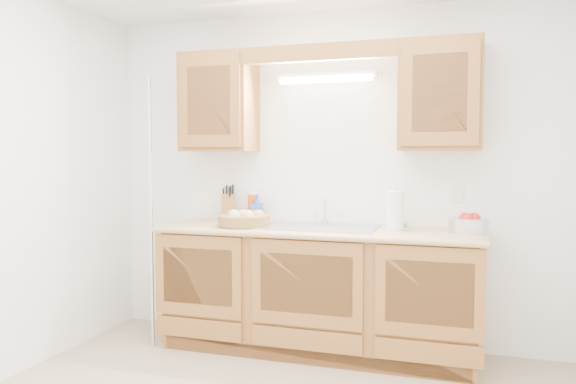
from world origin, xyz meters
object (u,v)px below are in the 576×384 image
at_px(fruit_basket, 244,219).
at_px(knife_block, 228,207).
at_px(apple_bowl, 469,224).
at_px(paper_towel, 395,211).

distance_m(fruit_basket, knife_block, 0.41).
relative_size(knife_block, apple_bowl, 0.90).
height_order(knife_block, apple_bowl, knife_block).
relative_size(fruit_basket, apple_bowl, 1.43).
distance_m(fruit_basket, apple_bowl, 1.58).
xyz_separation_m(knife_block, apple_bowl, (1.84, -0.19, -0.05)).
height_order(paper_towel, apple_bowl, paper_towel).
xyz_separation_m(fruit_basket, paper_towel, (1.08, 0.13, 0.08)).
relative_size(knife_block, paper_towel, 0.92).
height_order(fruit_basket, apple_bowl, apple_bowl).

